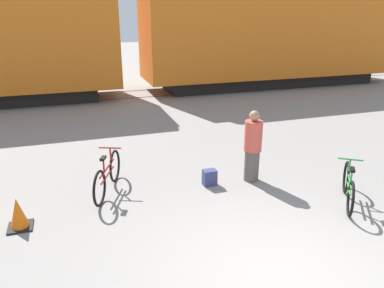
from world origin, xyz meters
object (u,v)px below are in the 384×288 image
(bicycle_green, at_px, (348,186))
(traffic_cone, at_px, (18,214))
(freight_train, at_px, (129,26))
(bicycle_maroon, at_px, (108,175))
(person_in_red, at_px, (253,147))
(backpack, at_px, (210,178))

(bicycle_green, xyz_separation_m, traffic_cone, (-5.87, 0.99, -0.09))
(freight_train, distance_m, bicycle_maroon, 9.64)
(traffic_cone, bearing_deg, bicycle_green, -9.61)
(freight_train, xyz_separation_m, bicycle_green, (2.26, -10.95, -2.52))
(freight_train, xyz_separation_m, person_in_red, (0.98, -9.45, -2.10))
(bicycle_green, xyz_separation_m, person_in_red, (-1.28, 1.49, 0.42))
(person_in_red, bearing_deg, backpack, 89.38)
(bicycle_green, distance_m, backpack, 2.71)
(bicycle_maroon, height_order, backpack, bicycle_maroon)
(freight_train, bearing_deg, bicycle_maroon, -102.61)
(bicycle_green, bearing_deg, bicycle_maroon, 156.56)
(bicycle_green, distance_m, person_in_red, 2.01)
(bicycle_maroon, relative_size, person_in_red, 1.06)
(bicycle_green, relative_size, traffic_cone, 2.45)
(freight_train, relative_size, person_in_red, 16.39)
(backpack, bearing_deg, person_in_red, -2.53)
(bicycle_green, bearing_deg, backpack, 145.44)
(backpack, bearing_deg, traffic_cone, -171.56)
(bicycle_maroon, bearing_deg, traffic_cone, -151.25)
(freight_train, bearing_deg, bicycle_green, -78.35)
(backpack, bearing_deg, freight_train, 90.18)
(person_in_red, relative_size, backpack, 4.57)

